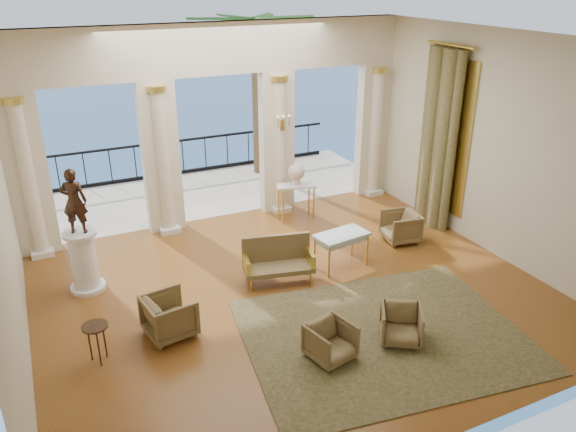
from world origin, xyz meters
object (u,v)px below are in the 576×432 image
armchair_d (169,314)px  game_table (342,237)px  settee (278,259)px  side_table (95,331)px  console_table (296,191)px  armchair_b (401,323)px  pedestal (84,262)px  armchair_c (401,226)px  statue (74,201)px  armchair_a (331,340)px

armchair_d → game_table: 3.78m
settee → side_table: settee is taller
settee → console_table: settee is taller
settee → game_table: (1.36, -0.06, 0.21)m
armchair_b → pedestal: (-4.33, 3.82, 0.24)m
settee → armchair_c: bearing=19.5°
console_table → armchair_c: bearing=-36.7°
armchair_d → armchair_b: bearing=-126.9°
armchair_b → statue: size_ratio=0.55×
armchair_a → armchair_d: bearing=127.8°
armchair_d → settee: 2.48m
armchair_d → side_table: bearing=91.2°
armchair_c → settee: 3.15m
pedestal → console_table: size_ratio=1.21×
game_table → pedestal: pedestal is taller
armchair_a → pedestal: pedestal is taller
armchair_b → settee: 2.80m
game_table → statue: 5.02m
game_table → side_table: size_ratio=1.75×
settee → pedestal: 3.57m
armchair_a → console_table: console_table is taller
settee → statue: bearing=172.9°
armchair_a → game_table: game_table is taller
settee → console_table: (1.60, 2.45, 0.29)m
armchair_a → statue: bearing=116.4°
pedestal → side_table: size_ratio=1.85×
armchair_d → side_table: (-1.16, -0.20, 0.17)m
armchair_c → armchair_d: bearing=-67.5°
armchair_b → side_table: 4.72m
armchair_c → console_table: console_table is taller
settee → armchair_a: bearing=-83.4°
armchair_d → console_table: console_table is taller
armchair_c → statue: (-6.49, 0.81, 1.42)m
side_table → armchair_a: bearing=-24.3°
armchair_a → armchair_b: size_ratio=1.00×
armchair_c → console_table: size_ratio=0.75×
armchair_d → armchair_c: bearing=-85.9°
armchair_a → pedestal: 4.85m
armchair_d → game_table: armchair_d is taller
armchair_a → pedestal: size_ratio=0.56×
console_table → side_table: size_ratio=1.52×
armchair_d → settee: settee is taller
armchair_b → armchair_d: bearing=-176.5°
statue → console_table: size_ratio=1.23×
game_table → console_table: console_table is taller
game_table → console_table: size_ratio=1.15×
settee → console_table: size_ratio=1.45×
armchair_c → statue: statue is taller
armchair_d → settee: size_ratio=0.54×
armchair_b → pedestal: bearing=170.1°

